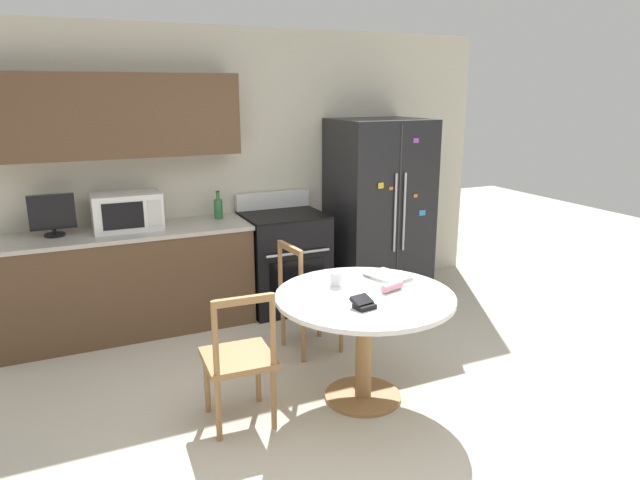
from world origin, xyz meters
TOP-DOWN VIEW (x-y plane):
  - ground_plane at (0.00, 0.00)m, footprint 14.00×14.00m
  - back_wall at (-0.30, 2.59)m, footprint 5.20×0.44m
  - kitchen_counter at (-1.16, 2.29)m, footprint 2.11×0.64m
  - refrigerator at (1.27, 2.20)m, footprint 0.89×0.78m
  - oven_range at (0.28, 2.26)m, footprint 0.74×0.68m
  - microwave at (-1.11, 2.32)m, footprint 0.56×0.35m
  - countertop_tv at (-1.68, 2.33)m, footprint 0.35×0.16m
  - counter_bottle at (-0.30, 2.40)m, footprint 0.08×0.08m
  - dining_table at (0.14, 0.44)m, footprint 1.18×1.18m
  - dining_chair_left at (-0.70, 0.51)m, footprint 0.44×0.44m
  - dining_chair_far at (0.10, 1.29)m, footprint 0.46×0.46m
  - candle_glass at (0.04, 0.68)m, footprint 0.08×0.08m
  - folded_napkin at (0.34, 0.43)m, footprint 0.18×0.10m
  - wallet at (0.01, 0.24)m, footprint 0.14×0.15m
  - mail_stack at (0.45, 0.66)m, footprint 0.29×0.35m

SIDE VIEW (x-z plane):
  - ground_plane at x=0.00m, z-range 0.00..0.00m
  - dining_chair_left at x=-0.70m, z-range -0.02..0.89m
  - dining_chair_far at x=0.10m, z-range -0.02..0.89m
  - kitchen_counter at x=-1.16m, z-range 0.00..0.90m
  - oven_range at x=0.28m, z-range -0.07..1.01m
  - dining_table at x=0.14m, z-range 0.23..0.98m
  - mail_stack at x=0.45m, z-range 0.75..0.78m
  - folded_napkin at x=0.34m, z-range 0.75..0.81m
  - wallet at x=0.01m, z-range 0.75..0.82m
  - candle_glass at x=0.04m, z-range 0.75..0.84m
  - refrigerator at x=1.27m, z-range 0.00..1.77m
  - counter_bottle at x=-0.30m, z-range 0.87..1.13m
  - microwave at x=-1.11m, z-range 0.90..1.21m
  - countertop_tv at x=-1.68m, z-range 0.91..1.25m
  - back_wall at x=-0.30m, z-range 0.14..2.74m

